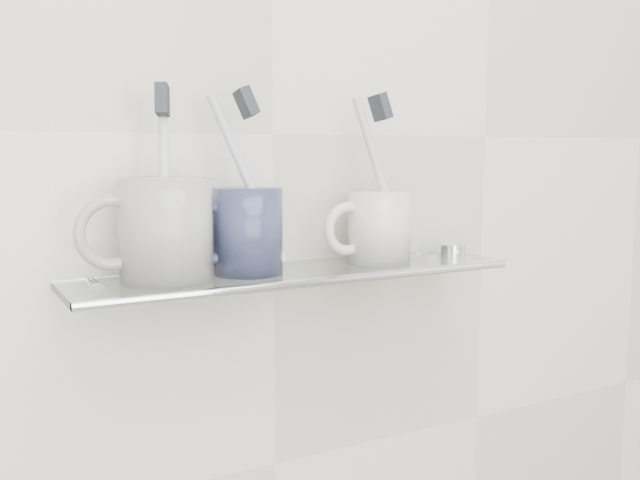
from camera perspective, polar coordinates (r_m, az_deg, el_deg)
wall_back at (r=0.83m, az=-3.79°, el=8.45°), size 2.50×0.00×2.50m
shelf_glass at (r=0.79m, az=-1.80°, el=-2.71°), size 0.50×0.12×0.01m
shelf_rail at (r=0.74m, az=0.17°, el=-3.36°), size 0.50×0.01×0.01m
bracket_left at (r=0.77m, az=-17.60°, el=-4.16°), size 0.02×0.03×0.02m
bracket_right at (r=0.94m, az=8.37°, el=-1.84°), size 0.02×0.03×0.02m
mug_left at (r=0.73m, az=-12.24°, el=0.81°), size 0.12×0.12×0.10m
mug_left_handle at (r=0.72m, az=-16.27°, el=0.56°), size 0.07×0.01×0.07m
toothbrush_left at (r=0.73m, az=-12.34°, el=4.62°), size 0.02×0.04×0.19m
bristles_left at (r=0.73m, az=-12.51°, el=10.91°), size 0.02×0.03×0.03m
mug_center at (r=0.76m, az=-5.79°, el=0.70°), size 0.09×0.09×0.09m
mug_center_handle at (r=0.75m, az=-8.83°, el=0.52°), size 0.07×0.01×0.07m
toothbrush_center at (r=0.76m, az=-5.84°, el=4.85°), size 0.08×0.04×0.18m
bristles_center at (r=0.76m, az=-5.92°, el=10.89°), size 0.02×0.03×0.04m
mug_right at (r=0.84m, az=4.75°, el=1.05°), size 0.08×0.08×0.08m
mug_right_handle at (r=0.82m, az=2.23°, el=0.90°), size 0.06×0.01×0.06m
toothbrush_right at (r=0.84m, az=4.80°, el=5.08°), size 0.07×0.03×0.18m
bristles_right at (r=0.84m, az=4.85°, el=10.55°), size 0.02×0.03×0.03m
chrome_cap at (r=0.91m, az=10.51°, el=-0.77°), size 0.03×0.03×0.01m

